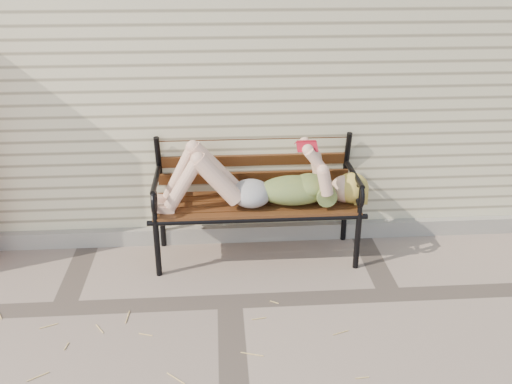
{
  "coord_description": "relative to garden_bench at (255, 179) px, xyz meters",
  "views": [
    {
      "loc": [
        -0.06,
        -3.64,
        2.52
      ],
      "look_at": [
        0.23,
        0.43,
        0.72
      ],
      "focal_mm": 40.0,
      "sensor_mm": 36.0,
      "label": 1
    }
  ],
  "objects": [
    {
      "name": "garden_bench",
      "position": [
        0.0,
        0.0,
        0.0
      ],
      "size": [
        1.86,
        0.74,
        1.2
      ],
      "color": "black",
      "rests_on": "ground"
    },
    {
      "name": "ground",
      "position": [
        -0.25,
        -0.79,
        -0.67
      ],
      "size": [
        80.0,
        80.0,
        0.0
      ],
      "primitive_type": "plane",
      "color": "gray",
      "rests_on": "ground"
    },
    {
      "name": "reading_woman",
      "position": [
        0.02,
        -0.15,
        0.04
      ],
      "size": [
        1.75,
        0.4,
        0.55
      ],
      "color": "#093C42",
      "rests_on": "ground"
    },
    {
      "name": "foundation_strip",
      "position": [
        -0.25,
        0.18,
        -0.6
      ],
      "size": [
        8.0,
        0.1,
        0.15
      ],
      "primitive_type": "cube",
      "color": "gray",
      "rests_on": "ground"
    },
    {
      "name": "house_wall",
      "position": [
        -0.25,
        2.21,
        0.83
      ],
      "size": [
        8.0,
        4.0,
        3.0
      ],
      "primitive_type": "cube",
      "color": "beige",
      "rests_on": "ground"
    }
  ]
}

